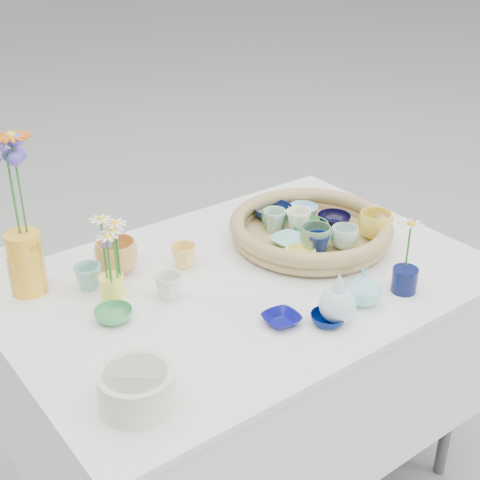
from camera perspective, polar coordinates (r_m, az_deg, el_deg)
wicker_tray at (r=1.95m, az=6.04°, el=0.88°), size 0.47×0.47×0.08m
tray_ceramic_0 at (r=2.06m, az=2.81°, el=2.38°), size 0.16×0.16×0.04m
tray_ceramic_1 at (r=2.03m, az=8.03°, el=1.72°), size 0.10×0.10×0.03m
tray_ceramic_2 at (r=1.97m, az=11.46°, el=1.26°), size 0.13×0.13×0.08m
tray_ceramic_3 at (r=1.97m, az=6.04°, el=1.02°), size 0.13×0.13×0.03m
tray_ceramic_4 at (r=1.87m, az=6.46°, el=0.17°), size 0.09×0.09×0.07m
tray_ceramic_5 at (r=1.90m, az=4.18°, el=-0.08°), size 0.11×0.11×0.02m
tray_ceramic_6 at (r=1.97m, az=2.95°, el=1.68°), size 0.08×0.08×0.06m
tray_ceramic_7 at (r=1.97m, az=4.99°, el=1.60°), size 0.09×0.09×0.07m
tray_ceramic_8 at (r=2.09m, az=5.40°, el=2.54°), size 0.10×0.10×0.03m
tray_ceramic_9 at (r=1.86m, az=6.68°, el=-0.33°), size 0.08×0.08×0.06m
tray_ceramic_10 at (r=1.83m, az=5.13°, el=-1.29°), size 0.11×0.11×0.03m
tray_ceramic_11 at (r=1.90m, az=8.89°, el=0.21°), size 0.10×0.10×0.06m
tray_ceramic_12 at (r=1.99m, az=2.93°, el=1.80°), size 0.08×0.08×0.06m
loose_ceramic_0 at (r=1.82m, az=-10.49°, el=-1.39°), size 0.13×0.13×0.09m
loose_ceramic_1 at (r=1.82m, az=-4.81°, el=-1.36°), size 0.09×0.09×0.06m
loose_ceramic_2 at (r=1.63m, az=-10.74°, el=-6.30°), size 0.11×0.11×0.03m
loose_ceramic_3 at (r=1.69m, az=-6.11°, el=-3.94°), size 0.09×0.09×0.06m
loose_ceramic_4 at (r=1.60m, az=3.56°, el=-6.78°), size 0.09×0.09×0.02m
loose_ceramic_5 at (r=1.76m, az=-12.82°, el=-3.07°), size 0.09×0.09×0.06m
loose_ceramic_6 at (r=1.61m, az=7.52°, el=-6.69°), size 0.10×0.10×0.03m
fluted_bowl at (r=1.37m, az=-8.80°, el=-12.43°), size 0.20×0.20×0.08m
bud_vase_paleblue at (r=1.59m, az=8.37°, el=-4.78°), size 0.10×0.10×0.14m
bud_vase_seafoam at (r=1.68m, az=10.51°, el=-3.90°), size 0.11×0.11×0.10m
bud_vase_cobalt at (r=1.76m, az=13.86°, el=-3.33°), size 0.07×0.07×0.07m
single_daisy at (r=1.73m, az=14.17°, el=-0.45°), size 0.10×0.10×0.14m
tall_vase_yellow at (r=1.76m, az=-17.76°, el=-1.87°), size 0.12×0.12×0.17m
gerbera at (r=1.68m, az=-18.31°, el=4.40°), size 0.12×0.12×0.27m
hydrangea at (r=1.69m, az=-18.77°, el=3.71°), size 0.10×0.10×0.29m
daisy_cup at (r=1.70m, az=-10.85°, el=-4.05°), size 0.07×0.07×0.07m
daisy_posy at (r=1.64m, az=-10.81°, el=-0.60°), size 0.09×0.09×0.16m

